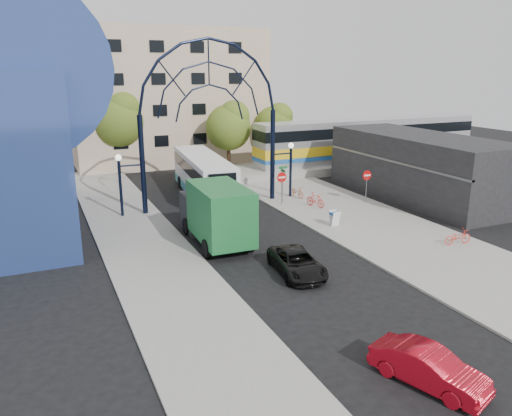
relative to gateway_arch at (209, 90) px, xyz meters
name	(u,v)px	position (x,y,z in m)	size (l,w,h in m)	color
ground	(305,275)	(0.00, -14.00, -8.56)	(120.00, 120.00, 0.00)	black
sidewalk_east	(383,230)	(8.00, -10.00, -8.50)	(8.00, 56.00, 0.12)	gray
plaza_west	(150,254)	(-6.50, -8.00, -8.50)	(5.00, 50.00, 0.12)	gray
gateway_arch	(209,90)	(0.00, 0.00, 0.00)	(13.64, 0.44, 12.10)	black
stop_sign	(282,180)	(4.80, -2.00, -6.56)	(0.80, 0.07, 2.50)	slate
do_not_enter_sign	(367,178)	(11.00, -4.00, -6.58)	(0.76, 0.07, 2.48)	slate
street_name_sign	(283,177)	(5.20, -1.40, -6.43)	(0.70, 0.70, 2.80)	slate
sandwich_board	(335,217)	(5.60, -8.02, -7.81)	(0.55, 0.61, 0.99)	white
commercial_block_east	(419,166)	(16.00, -4.00, -6.06)	(6.00, 16.00, 5.00)	black
apartment_block	(164,96)	(2.00, 20.97, -1.55)	(20.00, 12.10, 14.00)	tan
train_platform	(367,163)	(20.00, 8.00, -8.16)	(32.00, 5.00, 0.80)	gray
train_car	(369,139)	(20.00, 8.00, -5.66)	(25.10, 3.05, 4.20)	#B7B7BC
tree_north_a	(230,125)	(6.12, 11.93, -3.95)	(4.48, 4.48, 7.00)	#382314
tree_north_b	(119,119)	(-3.88, 15.93, -3.29)	(5.12, 5.12, 8.00)	#382314
tree_north_c	(275,124)	(12.12, 13.93, -4.28)	(4.16, 4.16, 6.50)	#382314
city_bus	(204,176)	(0.43, 3.19, -6.83)	(3.84, 12.20, 3.30)	white
green_truck	(215,213)	(-2.39, -7.51, -6.74)	(2.98, 7.27, 3.63)	black
black_suv	(297,263)	(-0.30, -13.72, -7.95)	(2.01, 4.35, 1.21)	black
red_sedan	(429,367)	(-0.78, -23.51, -7.92)	(1.35, 3.86, 1.27)	#A00917
bike_near_a	(296,191)	(6.91, -0.45, -7.98)	(0.61, 1.74, 0.91)	#D15129
bike_near_b	(315,200)	(6.84, -3.54, -7.91)	(0.49, 1.75, 1.05)	#FF3B33
bike_far_a	(458,237)	(10.22, -13.96, -7.99)	(0.59, 1.71, 0.90)	#EE3D2F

